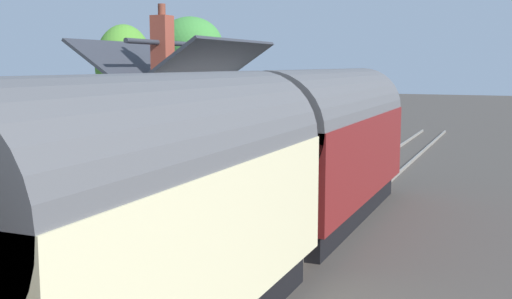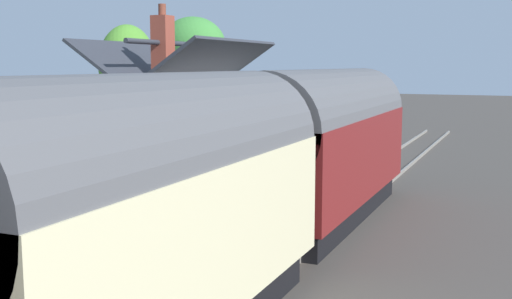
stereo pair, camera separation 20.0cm
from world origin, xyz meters
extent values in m
plane|color=#423D38|center=(0.00, 0.00, 0.00)|extent=(160.00, 160.00, 0.00)
cube|color=#A39B8C|center=(0.00, 3.75, 0.41)|extent=(32.00, 5.51, 0.82)
cube|color=beige|center=(0.00, 1.18, 0.83)|extent=(32.00, 0.36, 0.02)
cube|color=gray|center=(0.00, -1.62, 0.07)|extent=(52.00, 0.08, 0.14)
cube|color=gray|center=(0.00, -0.18, 0.07)|extent=(52.00, 0.08, 0.14)
cube|color=black|center=(0.86, -0.90, 0.35)|extent=(8.34, 2.29, 0.70)
cube|color=maroon|center=(0.86, -0.90, 1.85)|extent=(9.07, 2.70, 2.30)
cylinder|color=#515154|center=(0.86, -0.90, 3.00)|extent=(9.07, 2.65, 2.65)
cube|color=black|center=(0.86, 0.47, 2.14)|extent=(7.71, 0.03, 0.80)
cylinder|color=black|center=(3.58, -0.90, 0.35)|extent=(0.70, 2.16, 0.70)
cylinder|color=black|center=(-1.86, -0.90, 0.35)|extent=(0.70, 2.16, 0.70)
cube|color=black|center=(5.41, -0.90, 2.25)|extent=(0.04, 2.16, 0.90)
cylinder|color=#F2EDCC|center=(5.43, -0.90, 1.27)|extent=(0.06, 0.24, 0.24)
cube|color=red|center=(5.47, -0.90, 0.82)|extent=(0.16, 2.56, 0.24)
cube|color=beige|center=(-8.18, -0.90, 1.85)|extent=(8.02, 2.70, 2.30)
cylinder|color=#515154|center=(-8.18, -0.90, 3.00)|extent=(8.02, 2.65, 2.65)
cube|color=black|center=(-8.18, 0.47, 2.14)|extent=(6.82, 0.03, 0.80)
cylinder|color=black|center=(-5.78, -0.90, 0.35)|extent=(0.70, 2.16, 0.70)
cube|color=white|center=(1.88, 4.57, 2.26)|extent=(5.30, 4.40, 2.87)
cube|color=#2D3038|center=(1.88, 3.47, 4.41)|extent=(5.80, 2.46, 1.67)
cube|color=#2D3038|center=(1.88, 5.67, 4.41)|extent=(5.80, 2.46, 1.67)
cylinder|color=#2D3038|center=(1.88, 4.57, 5.14)|extent=(5.80, 0.16, 0.16)
cube|color=brown|center=(0.98, 4.57, 4.84)|extent=(0.56, 0.56, 2.30)
cylinder|color=brown|center=(0.98, 4.57, 6.17)|extent=(0.24, 0.24, 0.36)
cube|color=teal|center=(1.24, 2.35, 1.87)|extent=(0.90, 0.06, 2.10)
cube|color=teal|center=(-0.16, 2.35, 2.52)|extent=(0.80, 0.05, 1.10)
cube|color=teal|center=(2.64, 2.35, 2.52)|extent=(0.80, 0.05, 1.10)
cube|color=#26727F|center=(10.88, 2.89, 1.27)|extent=(1.41, 0.42, 0.06)
cube|color=#26727F|center=(10.88, 2.71, 1.50)|extent=(1.40, 0.13, 0.40)
cube|color=black|center=(10.32, 2.88, 1.04)|extent=(0.07, 0.36, 0.44)
cube|color=black|center=(11.44, 2.89, 1.04)|extent=(0.07, 0.36, 0.44)
cube|color=#26727F|center=(-7.77, 2.67, 1.27)|extent=(1.41, 0.44, 0.06)
cube|color=#26727F|center=(-7.77, 2.49, 1.50)|extent=(1.40, 0.15, 0.40)
cube|color=black|center=(-7.21, 2.65, 1.04)|extent=(0.07, 0.36, 0.44)
cone|color=teal|center=(-3.06, 4.17, 1.03)|extent=(0.51, 0.51, 0.41)
cylinder|color=teal|center=(-3.06, 4.17, 0.85)|extent=(0.28, 0.28, 0.06)
ellipsoid|color=#2D7233|center=(-3.06, 4.17, 1.46)|extent=(0.63, 0.63, 0.57)
cone|color=#E14D49|center=(-3.06, 4.17, 1.68)|extent=(0.13, 0.13, 0.25)
cube|color=black|center=(10.71, 1.78, 0.99)|extent=(1.10, 0.32, 0.33)
ellipsoid|color=#4C8C2D|center=(10.71, 1.78, 1.27)|extent=(0.99, 0.29, 0.29)
cone|color=teal|center=(-4.65, 5.54, 0.97)|extent=(0.40, 0.40, 0.29)
cylinder|color=teal|center=(-4.65, 5.54, 0.85)|extent=(0.22, 0.22, 0.06)
ellipsoid|color=#3D8438|center=(-4.65, 5.54, 1.27)|extent=(0.47, 0.47, 0.41)
cone|color=#E8463C|center=(-4.65, 5.54, 1.44)|extent=(0.10, 0.10, 0.19)
cylinder|color=teal|center=(-2.55, 1.79, 1.02)|extent=(0.45, 0.45, 0.40)
ellipsoid|color=#2D7233|center=(-2.55, 1.79, 1.39)|extent=(0.49, 0.49, 0.43)
cone|color=#D73367|center=(-2.55, 1.79, 1.56)|extent=(0.11, 0.11, 0.19)
cube|color=#9E5138|center=(-5.21, 1.56, 1.01)|extent=(0.87, 0.32, 0.38)
ellipsoid|color=#3D8438|center=(-5.21, 1.56, 1.32)|extent=(0.79, 0.29, 0.29)
cone|color=gray|center=(11.95, 3.68, 0.97)|extent=(0.46, 0.46, 0.30)
cylinder|color=gray|center=(11.95, 3.68, 0.85)|extent=(0.25, 0.25, 0.06)
ellipsoid|color=#3D8438|center=(11.95, 3.68, 1.34)|extent=(0.63, 0.63, 0.55)
cone|color=#C0387C|center=(11.95, 3.68, 1.56)|extent=(0.11, 0.11, 0.25)
cylinder|color=black|center=(8.05, 1.70, 2.25)|extent=(0.10, 0.10, 2.86)
cylinder|color=black|center=(8.05, 1.70, 3.53)|extent=(0.05, 0.50, 0.05)
cube|color=beige|center=(8.05, 1.70, 3.82)|extent=(0.24, 0.24, 0.32)
cone|color=black|center=(8.05, 1.70, 4.04)|extent=(0.32, 0.32, 0.14)
cylinder|color=black|center=(-3.60, 1.68, 1.37)|extent=(0.06, 0.06, 1.10)
cylinder|color=black|center=(-3.00, 1.68, 1.37)|extent=(0.06, 0.06, 1.10)
cube|color=maroon|center=(-3.30, 1.68, 2.14)|extent=(0.90, 0.06, 0.44)
cube|color=black|center=(-3.30, 1.68, 2.14)|extent=(0.96, 0.03, 0.50)
cylinder|color=#4C3828|center=(12.50, 9.96, 2.19)|extent=(0.26, 0.26, 4.39)
ellipsoid|color=#3D8438|center=(12.50, 9.96, 5.43)|extent=(3.27, 3.44, 2.98)
cylinder|color=#4C3828|center=(13.71, 14.93, 1.36)|extent=(0.40, 0.40, 2.72)
ellipsoid|color=#4C8C2D|center=(13.71, 14.93, 4.37)|extent=(3.62, 3.15, 4.71)
camera|label=1|loc=(-16.13, -5.94, 4.44)|focal=43.28mm
camera|label=2|loc=(-16.05, -6.12, 4.44)|focal=43.28mm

